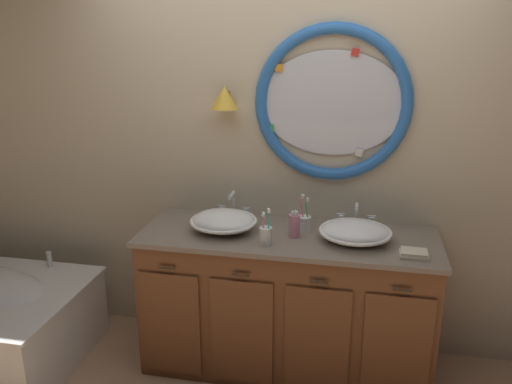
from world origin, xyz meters
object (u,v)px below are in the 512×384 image
at_px(sink_basin_left, 224,221).
at_px(soap_dispenser, 294,225).
at_px(sink_basin_right, 355,232).
at_px(toothbrush_holder_right, 304,222).
at_px(toothbrush_holder_left, 266,235).
at_px(folded_hand_towel, 414,254).

height_order(sink_basin_left, soap_dispenser, soap_dispenser).
xyz_separation_m(sink_basin_right, soap_dispenser, (-0.35, -0.00, 0.01)).
height_order(toothbrush_holder_right, soap_dispenser, toothbrush_holder_right).
xyz_separation_m(sink_basin_right, toothbrush_holder_right, (-0.31, 0.12, -0.01)).
bearing_deg(soap_dispenser, sink_basin_right, 0.22).
bearing_deg(toothbrush_holder_right, toothbrush_holder_left, -123.83).
bearing_deg(toothbrush_holder_left, toothbrush_holder_right, 56.17).
xyz_separation_m(sink_basin_left, soap_dispenser, (0.43, -0.00, 0.01)).
bearing_deg(toothbrush_holder_right, sink_basin_left, -165.37).
distance_m(sink_basin_right, toothbrush_holder_right, 0.34).
bearing_deg(sink_basin_right, folded_hand_towel, -25.88).
height_order(soap_dispenser, folded_hand_towel, soap_dispenser).
height_order(toothbrush_holder_left, soap_dispenser, toothbrush_holder_left).
xyz_separation_m(sink_basin_right, toothbrush_holder_left, (-0.50, -0.15, 0.00)).
distance_m(sink_basin_right, toothbrush_holder_left, 0.52).
bearing_deg(toothbrush_holder_right, sink_basin_right, -21.69).
relative_size(sink_basin_right, toothbrush_holder_left, 1.91).
relative_size(sink_basin_left, sink_basin_right, 0.98).
relative_size(toothbrush_holder_left, toothbrush_holder_right, 0.99).
height_order(sink_basin_left, toothbrush_holder_left, toothbrush_holder_left).
relative_size(toothbrush_holder_right, folded_hand_towel, 1.47).
relative_size(toothbrush_holder_left, soap_dispenser, 1.32).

